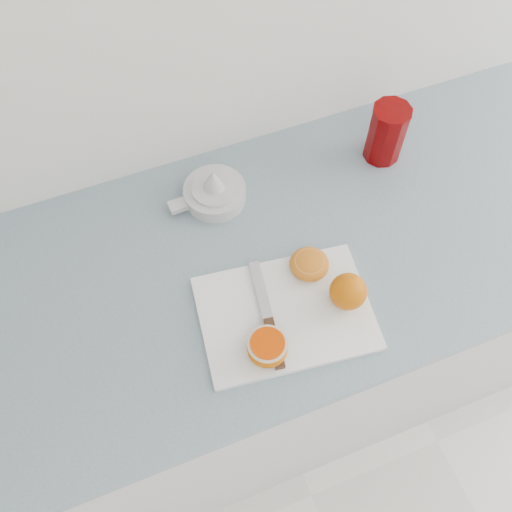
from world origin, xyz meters
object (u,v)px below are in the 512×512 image
(half_orange, at_px, (267,348))
(red_tumbler, at_px, (386,135))
(citrus_juicer, at_px, (214,191))
(cutting_board, at_px, (285,313))
(counter, at_px, (298,326))

(half_orange, xyz_separation_m, red_tumbler, (0.42, 0.35, 0.03))
(citrus_juicer, distance_m, red_tumbler, 0.39)
(cutting_board, height_order, half_orange, half_orange)
(red_tumbler, bearing_deg, counter, -147.99)
(counter, distance_m, cutting_board, 0.48)
(cutting_board, xyz_separation_m, citrus_juicer, (-0.03, 0.31, 0.02))
(counter, relative_size, half_orange, 32.44)
(half_orange, bearing_deg, counter, 48.12)
(cutting_board, bearing_deg, half_orange, -135.22)
(citrus_juicer, bearing_deg, red_tumbler, -3.10)
(cutting_board, distance_m, red_tumbler, 0.46)
(counter, distance_m, red_tumbler, 0.58)
(counter, bearing_deg, cutting_board, -130.24)
(counter, distance_m, citrus_juicer, 0.52)
(cutting_board, distance_m, half_orange, 0.09)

